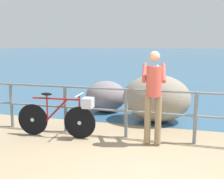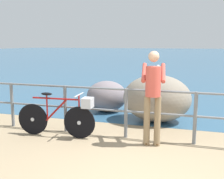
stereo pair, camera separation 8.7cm
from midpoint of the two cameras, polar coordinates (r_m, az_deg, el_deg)
name	(u,v)px [view 1 (the left image)]	position (r m, az deg, el deg)	size (l,w,h in m)	color
ground_plane	(182,67)	(23.47, 14.34, 4.57)	(120.00, 120.00, 0.10)	#937F60
sea_surface	(187,54)	(51.19, 15.19, 7.22)	(120.00, 90.00, 0.01)	#2D5675
promenade_railing	(160,109)	(5.46, 9.47, -4.07)	(9.53, 0.07, 1.02)	slate
bicycle	(62,115)	(5.72, -10.71, -5.27)	(1.70, 0.48, 0.92)	black
person_at_railing	(154,94)	(5.13, 8.15, -0.87)	(0.50, 0.66, 1.78)	#8C7251
breakwater_boulder_main	(156,98)	(6.83, 8.82, -1.79)	(1.66, 1.31, 1.15)	gray
breakwater_boulder_left	(106,96)	(7.79, -1.59, -1.37)	(1.15, 1.05, 0.86)	slate
seagull	(156,69)	(6.81, 8.68, 4.28)	(0.19, 0.34, 0.23)	gold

